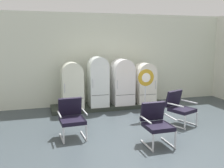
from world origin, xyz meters
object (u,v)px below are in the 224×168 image
at_px(sign_stand, 145,94).
at_px(armchair_right, 179,106).
at_px(refrigerator_1, 98,80).
at_px(armchair_left, 72,116).
at_px(refrigerator_2, 122,80).
at_px(refrigerator_0, 72,84).
at_px(refrigerator_3, 145,82).
at_px(armchair_center, 156,122).

bearing_deg(sign_stand, armchair_right, -49.00).
xyz_separation_m(refrigerator_1, armchair_left, (-1.17, -2.20, -0.49)).
distance_m(refrigerator_1, refrigerator_2, 0.86).
bearing_deg(armchair_left, refrigerator_0, 81.78).
xyz_separation_m(refrigerator_3, armchair_right, (0.10, -2.11, -0.35)).
relative_size(refrigerator_1, refrigerator_2, 1.06).
relative_size(refrigerator_2, refrigerator_3, 1.11).
distance_m(refrigerator_0, armchair_center, 3.48).
bearing_deg(armchair_right, refrigerator_3, 92.76).
bearing_deg(armchair_right, refrigerator_1, 129.98).
distance_m(refrigerator_1, armchair_center, 3.23).
distance_m(armchair_right, armchair_center, 1.58).
bearing_deg(refrigerator_0, refrigerator_3, -0.04).
xyz_separation_m(armchair_left, armchair_center, (1.74, -0.94, 0.00)).
xyz_separation_m(refrigerator_0, refrigerator_1, (0.85, -0.00, 0.09)).
distance_m(refrigerator_2, sign_stand, 1.41).
relative_size(refrigerator_2, armchair_center, 1.67).
xyz_separation_m(refrigerator_1, armchair_center, (0.57, -3.14, -0.49)).
height_order(refrigerator_1, armchair_right, refrigerator_1).
bearing_deg(sign_stand, refrigerator_2, 100.17).
height_order(refrigerator_1, refrigerator_2, refrigerator_1).
bearing_deg(refrigerator_2, sign_stand, -79.83).
height_order(refrigerator_3, armchair_right, refrigerator_3).
height_order(refrigerator_3, armchair_left, refrigerator_3).
relative_size(armchair_right, sign_stand, 0.63).
bearing_deg(refrigerator_1, armchair_left, -117.90).
bearing_deg(armchair_right, refrigerator_2, 113.09).
distance_m(refrigerator_1, armchair_left, 2.54).
height_order(armchair_right, armchair_center, same).
relative_size(refrigerator_2, armchair_left, 1.67).
height_order(refrigerator_3, armchair_center, refrigerator_3).
xyz_separation_m(armchair_right, sign_stand, (-0.67, 0.77, 0.24)).
bearing_deg(refrigerator_0, refrigerator_2, 1.23).
distance_m(refrigerator_0, refrigerator_1, 0.85).
height_order(armchair_right, sign_stand, sign_stand).
distance_m(refrigerator_0, armchair_right, 3.39).
relative_size(refrigerator_3, armchair_left, 1.51).
bearing_deg(sign_stand, refrigerator_1, 129.38).
relative_size(refrigerator_2, armchair_right, 1.67).
distance_m(refrigerator_0, sign_stand, 2.37).
xyz_separation_m(refrigerator_3, sign_stand, (-0.57, -1.34, -0.12)).
bearing_deg(refrigerator_2, refrigerator_3, -2.68).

